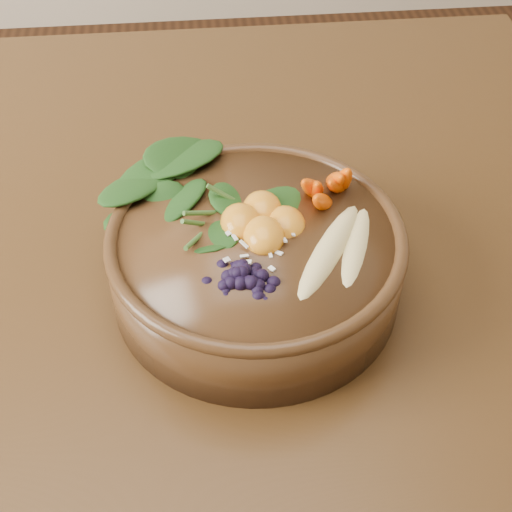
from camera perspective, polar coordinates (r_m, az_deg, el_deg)
ground at (r=1.49m, az=-13.24°, el=-19.14°), size 4.00×4.00×0.00m
dining_table at (r=0.96m, az=-19.55°, el=-1.32°), size 1.60×0.90×0.75m
stoneware_bowl at (r=0.73m, az=-0.00°, el=-0.55°), size 0.39×0.39×0.08m
kale_heap at (r=0.75m, az=-2.15°, el=6.82°), size 0.25×0.24×0.05m
carrot_cluster at (r=0.73m, az=5.84°, el=7.48°), size 0.08×0.08×0.08m
banana_halves at (r=0.69m, az=7.04°, el=1.51°), size 0.12×0.16×0.03m
mandarin_cluster at (r=0.71m, az=0.57°, el=3.69°), size 0.12×0.12×0.03m
blueberry_pile at (r=0.65m, az=-1.23°, el=-0.56°), size 0.17×0.15×0.04m
coconut_flakes at (r=0.69m, az=-0.30°, el=0.84°), size 0.12×0.10×0.01m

